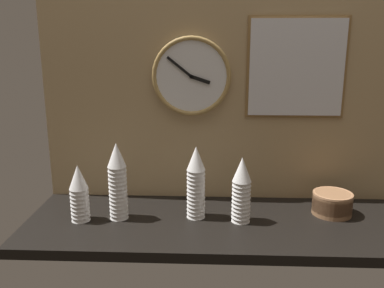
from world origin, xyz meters
TOP-DOWN VIEW (x-y plane):
  - ground_plane at (0.00, 0.00)cm, footprint 160.00×56.00cm
  - wall_tiled_back at (0.00, 26.50)cm, footprint 160.00×3.00cm
  - cup_stack_center_right at (7.36, -0.99)cm, footprint 7.66×7.66cm
  - cup_stack_center at (-10.93, 2.31)cm, footprint 7.66×7.66cm
  - cup_stack_left at (-42.61, 0.20)cm, footprint 7.66×7.66cm
  - cup_stack_far_left at (-57.78, -2.88)cm, footprint 7.66×7.66cm
  - bowl_stack_far_right at (46.39, 7.89)cm, footprint 16.55×16.55cm
  - wall_clock at (-13.72, 23.46)cm, footprint 34.45×2.70cm
  - menu_board at (31.40, 24.35)cm, footprint 42.69×1.32cm

SIDE VIEW (x-z plane):
  - ground_plane at x=0.00cm, z-range -4.00..0.00cm
  - bowl_stack_far_right at x=46.39cm, z-range 0.28..9.74cm
  - cup_stack_far_left at x=-57.78cm, z-range 0.00..23.56cm
  - cup_stack_center_right at x=7.36cm, z-range 0.00..26.96cm
  - cup_stack_center at x=-10.93cm, z-range 0.00..30.35cm
  - cup_stack_left at x=-42.61cm, z-range 0.00..32.05cm
  - wall_tiled_back at x=0.00cm, z-range 0.00..105.00cm
  - wall_clock at x=-13.72cm, z-range 38.90..73.35cm
  - menu_board at x=31.40cm, z-range 38.13..81.48cm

